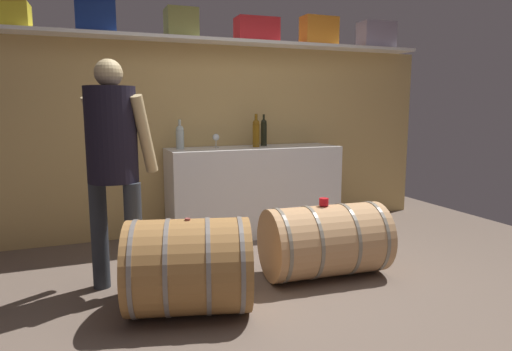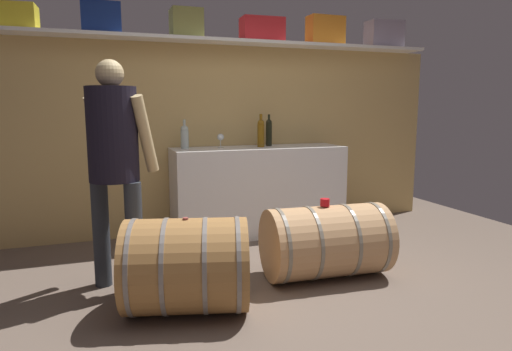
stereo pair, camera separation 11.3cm
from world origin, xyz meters
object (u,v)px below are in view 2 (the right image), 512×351
object	(u,v)px
work_cabinet	(259,191)
tasting_cup	(325,202)
wine_bottle_amber	(261,132)
toolcase_grey	(384,35)
toolcase_red	(262,30)
wine_glass	(221,138)
wine_bottle_dark	(269,132)
toolcase_orange	(325,31)
toolcase_yellow	(10,17)
wine_bottle_clear	(185,136)
toolcase_navy	(101,19)
wine_barrel_near	(326,241)
wine_barrel_far	(187,265)
winemaker_pouring	(114,152)
toolcase_olive	(186,24)

from	to	relation	value
work_cabinet	tasting_cup	xyz separation A→B (m)	(0.06, -1.33, 0.14)
wine_bottle_amber	tasting_cup	world-z (taller)	wine_bottle_amber
toolcase_grey	wine_bottle_amber	xyz separation A→B (m)	(-1.56, -0.17, -1.07)
toolcase_red	tasting_cup	xyz separation A→B (m)	(-0.04, -1.51, -1.51)
wine_glass	tasting_cup	size ratio (longest dim) A/B	1.98
wine_bottle_dark	wine_glass	distance (m)	0.55
toolcase_red	wine_glass	world-z (taller)	toolcase_red
toolcase_orange	toolcase_yellow	bearing A→B (deg)	179.53
toolcase_yellow	toolcase_grey	xyz separation A→B (m)	(3.81, 0.00, 0.04)
wine_bottle_clear	toolcase_navy	bearing A→B (deg)	171.46
wine_barrel_near	wine_barrel_far	distance (m)	1.17
work_cabinet	wine_glass	xyz separation A→B (m)	(-0.40, 0.05, 0.56)
toolcase_yellow	winemaker_pouring	distance (m)	1.79
toolcase_olive	wine_bottle_dark	size ratio (longest dim) A/B	0.90
toolcase_orange	wine_bottle_dark	size ratio (longest dim) A/B	1.18
wine_barrel_near	wine_barrel_far	world-z (taller)	wine_barrel_far
wine_bottle_dark	toolcase_yellow	bearing A→B (deg)	178.31
toolcase_yellow	winemaker_pouring	size ratio (longest dim) A/B	0.26
toolcase_navy	toolcase_olive	distance (m)	0.79
toolcase_orange	wine_bottle_dark	world-z (taller)	toolcase_orange
wine_glass	wine_barrel_far	xyz separation A→B (m)	(-0.67, -1.62, -0.70)
toolcase_yellow	wine_bottle_dark	distance (m)	2.60
toolcase_orange	toolcase_grey	xyz separation A→B (m)	(0.75, 0.00, -0.00)
work_cabinet	toolcase_grey	bearing A→B (deg)	6.33
toolcase_olive	wine_bottle_amber	world-z (taller)	toolcase_olive
toolcase_olive	wine_barrel_far	xyz separation A→B (m)	(-0.37, -1.75, -1.82)
toolcase_navy	work_cabinet	distance (m)	2.24
toolcase_olive	wine_glass	xyz separation A→B (m)	(0.30, -0.13, -1.11)
toolcase_grey	winemaker_pouring	bearing A→B (deg)	-153.97
toolcase_navy	wine_glass	bearing A→B (deg)	-5.20
toolcase_red	wine_bottle_amber	xyz separation A→B (m)	(-0.07, -0.17, -1.05)
wine_bottle_dark	toolcase_olive	bearing A→B (deg)	175.24
wine_bottle_clear	toolcase_red	bearing A→B (deg)	7.24
toolcase_olive	work_cabinet	bearing A→B (deg)	-14.20
wine_bottle_clear	wine_bottle_amber	bearing A→B (deg)	-4.60
toolcase_grey	tasting_cup	bearing A→B (deg)	-130.77
toolcase_yellow	winemaker_pouring	xyz separation A→B (m)	(0.77, -1.20, -1.08)
wine_bottle_amber	wine_bottle_clear	bearing A→B (deg)	175.40
work_cabinet	wine_bottle_amber	xyz separation A→B (m)	(0.02, 0.00, 0.61)
wine_bottle_clear	wine_glass	world-z (taller)	wine_bottle_clear
toolcase_yellow	toolcase_red	world-z (taller)	toolcase_red
toolcase_olive	wine_bottle_clear	xyz separation A→B (m)	(-0.06, -0.11, -1.09)
toolcase_olive	tasting_cup	bearing A→B (deg)	-63.44
toolcase_grey	wine_bottle_dark	size ratio (longest dim) A/B	1.19
toolcase_yellow	toolcase_navy	bearing A→B (deg)	3.27
toolcase_olive	toolcase_grey	bearing A→B (deg)	0.02
wine_bottle_amber	wine_bottle_dark	xyz separation A→B (m)	(0.13, 0.10, -0.00)
work_cabinet	winemaker_pouring	size ratio (longest dim) A/B	1.08
wine_glass	wine_barrel_far	world-z (taller)	wine_glass
toolcase_yellow	toolcase_orange	size ratio (longest dim) A/B	1.10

